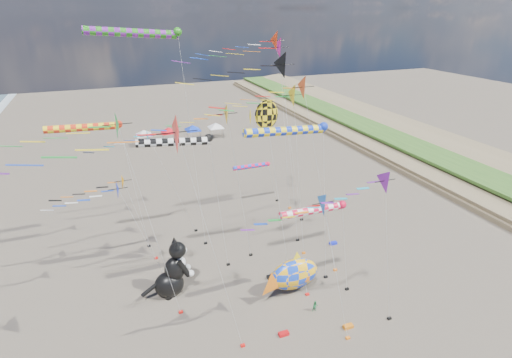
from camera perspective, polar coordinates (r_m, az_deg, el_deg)
The scene contains 32 objects.
ground at distance 35.37m, azimuth 8.20°, elevation -24.00°, with size 260.00×260.00×0.00m, color brown.
delta_kite_0 at distance 45.49m, azimuth -14.89°, elevation 5.75°, with size 9.70×1.83×14.05m.
delta_kite_1 at distance 40.31m, azimuth 2.33°, elevation 15.85°, with size 12.95×2.84×22.33m.
delta_kite_2 at distance 38.17m, azimuth -6.32°, elevation 9.02°, with size 10.86×2.29×17.99m.
delta_kite_3 at distance 30.34m, azimuth 16.04°, elevation -0.65°, with size 9.19×2.01×15.34m.
delta_kite_4 at distance 30.50m, azimuth -20.35°, elevation 6.63°, with size 11.62×2.32×19.33m.
delta_kite_5 at distance 28.07m, azimuth 8.87°, elevation -5.09°, with size 8.98×2.00×13.96m.
delta_kite_6 at distance 24.89m, azimuth -13.12°, elevation 6.00°, with size 14.51×2.82×20.37m.
delta_kite_7 at distance 37.43m, azimuth -20.71°, elevation -2.05°, with size 9.77×1.88×12.09m.
delta_kite_8 at distance 42.24m, azimuth -19.79°, elevation -0.70°, with size 8.85×1.86×10.97m.
delta_kite_9 at distance 44.78m, azimuth 2.10°, elevation 18.82°, with size 12.11×2.28×23.86m.
delta_kite_10 at distance 34.76m, azimuth 7.79°, elevation 12.17°, with size 11.42×2.34×20.75m.
delta_kite_11 at distance 48.44m, azimuth 0.99°, elevation 18.04°, with size 14.71×2.65×23.08m.
delta_kite_12 at distance 38.34m, azimuth 4.07°, elevation 11.51°, with size 10.55×2.47×19.59m.
windsock_0 at distance 43.30m, azimuth -23.03°, elevation 6.74°, with size 8.58×0.79×15.36m.
windsock_1 at distance 33.89m, azimuth 4.80°, elevation 6.81°, with size 9.05×0.80×16.77m.
windsock_2 at distance 54.52m, azimuth -0.42°, elevation 1.84°, with size 6.75×0.63×6.32m.
windsock_3 at distance 37.20m, azimuth -11.09°, elevation 5.18°, with size 8.29×0.80×15.05m.
windsock_4 at distance 35.01m, azimuth 8.52°, elevation -4.43°, with size 7.81×0.73×10.15m.
windsock_5 at distance 40.27m, azimuth -16.68°, elevation 19.26°, with size 10.05×0.82×24.18m.
angelfish_kite at distance 35.50m, azimuth 1.22°, elevation 8.91°, with size 3.74×3.02×18.52m.
cat_inflatable at distance 39.97m, azimuth -12.04°, elevation -12.29°, with size 4.37×2.19×5.90m, color black, non-canonical shape.
fish_inflatable at distance 39.94m, azimuth 5.42°, elevation -13.37°, with size 6.65×3.17×4.60m.
person_adult at distance 42.40m, azimuth 7.05°, elevation -12.98°, with size 0.66×0.43×1.81m, color gray.
child_green at distance 38.95m, azimuth 8.47°, elevation -17.54°, with size 0.54×0.42×1.11m, color #278846.
child_blue at distance 41.52m, azimuth 6.27°, elevation -14.58°, with size 0.56×0.23×0.95m, color #28519E.
kite_bag_0 at distance 48.83m, azimuth 10.96°, elevation -8.98°, with size 0.90×0.44×0.30m, color #1420C8.
kite_bag_1 at distance 38.14m, azimuth 13.02°, elevation -19.83°, with size 0.90×0.44×0.30m, color orange.
kite_bag_2 at distance 36.74m, azimuth 3.98°, elevation -21.19°, with size 0.90×0.44×0.30m, color red.
kite_bag_3 at distance 42.71m, azimuth 2.19°, elevation -13.75°, with size 0.90×0.44×0.30m, color black.
tent_row at distance 84.82m, azimuth -10.70°, elevation 7.31°, with size 19.20×4.20×3.80m.
parked_car at distance 87.88m, azimuth 0.10°, elevation 6.54°, with size 1.42×3.53×1.20m, color #26262D.
Camera 1 is at (-12.85, -20.46, 25.83)m, focal length 28.00 mm.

